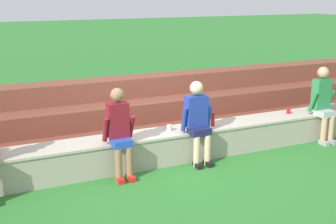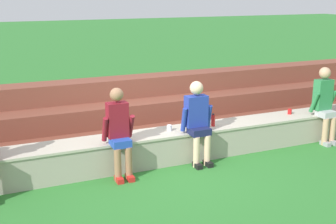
# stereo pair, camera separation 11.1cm
# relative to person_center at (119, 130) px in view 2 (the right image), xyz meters

# --- Properties ---
(ground_plane) EXTENTS (80.00, 80.00, 0.00)m
(ground_plane) POSITION_rel_person_center_xyz_m (0.91, 0.03, -0.78)
(ground_plane) COLOR #2D752D
(stone_seating_wall) EXTENTS (9.56, 0.62, 0.54)m
(stone_seating_wall) POSITION_rel_person_center_xyz_m (0.91, 0.32, -0.49)
(stone_seating_wall) COLOR #A8A08E
(stone_seating_wall) RESTS_ON ground
(brick_bleachers) EXTENTS (12.53, 1.66, 1.19)m
(brick_bleachers) POSITION_rel_person_center_xyz_m (0.91, 1.74, -0.31)
(brick_bleachers) COLOR brown
(brick_bleachers) RESTS_ON ground
(person_center) EXTENTS (0.51, 0.50, 1.45)m
(person_center) POSITION_rel_person_center_xyz_m (0.00, 0.00, 0.00)
(person_center) COLOR #996B4C
(person_center) RESTS_ON ground
(person_right_of_center) EXTENTS (0.56, 0.50, 1.43)m
(person_right_of_center) POSITION_rel_person_center_xyz_m (1.41, 0.02, 0.01)
(person_right_of_center) COLOR beige
(person_right_of_center) RESTS_ON ground
(person_far_right) EXTENTS (0.52, 0.51, 1.49)m
(person_far_right) POSITION_rel_person_center_xyz_m (4.18, 0.02, 0.03)
(person_far_right) COLOR tan
(person_far_right) RESTS_ON ground
(water_bottle_near_right) EXTENTS (0.07, 0.07, 0.23)m
(water_bottle_near_right) POSITION_rel_person_center_xyz_m (1.84, 0.26, -0.13)
(water_bottle_near_right) COLOR red
(water_bottle_near_right) RESTS_ON stone_seating_wall
(water_bottle_center_gap) EXTENTS (0.07, 0.07, 0.26)m
(water_bottle_center_gap) POSITION_rel_person_center_xyz_m (4.56, 0.31, -0.11)
(water_bottle_center_gap) COLOR silver
(water_bottle_center_gap) RESTS_ON stone_seating_wall
(plastic_cup_left_end) EXTENTS (0.08, 0.08, 0.10)m
(plastic_cup_left_end) POSITION_rel_person_center_xyz_m (3.64, 0.37, -0.18)
(plastic_cup_left_end) COLOR red
(plastic_cup_left_end) RESTS_ON stone_seating_wall
(plastic_cup_middle) EXTENTS (0.09, 0.09, 0.11)m
(plastic_cup_middle) POSITION_rel_person_center_xyz_m (1.01, 0.33, -0.18)
(plastic_cup_middle) COLOR white
(plastic_cup_middle) RESTS_ON stone_seating_wall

